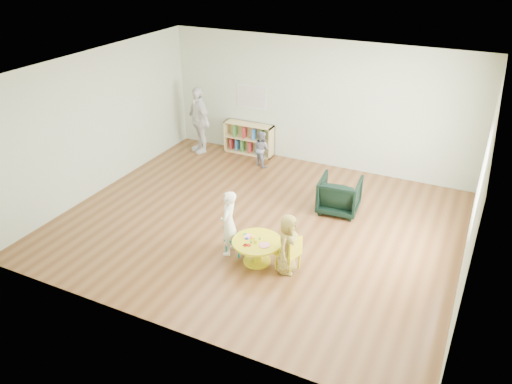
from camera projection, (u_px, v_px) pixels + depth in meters
room at (259, 125)px, 8.26m from camera, size 7.10×7.00×2.80m
activity_table at (257, 247)px, 7.94m from camera, size 0.80×0.80×0.44m
kid_chair_left at (233, 236)px, 8.19m from camera, size 0.30×0.30×0.55m
kid_chair_right at (290, 253)px, 7.73m from camera, size 0.39×0.39×0.60m
bookshelf at (249, 138)px, 11.87m from camera, size 1.20×0.30×0.75m
alphabet_poster at (252, 97)px, 11.51m from camera, size 0.74×0.01×0.54m
armchair at (339, 195)px, 9.37m from camera, size 0.80×0.82×0.69m
child_left at (229, 223)px, 8.05m from camera, size 0.33×0.45×1.12m
child_right at (288, 244)px, 7.62m from camera, size 0.32×0.49×1.00m
toddler at (262, 149)px, 11.21m from camera, size 0.49×0.46×0.82m
adult_caretaker at (199, 120)px, 11.78m from camera, size 0.99×0.82×1.58m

